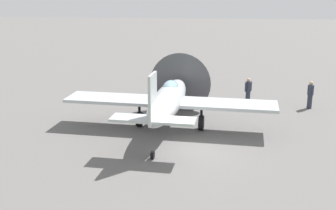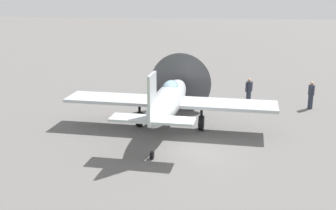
# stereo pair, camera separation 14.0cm
# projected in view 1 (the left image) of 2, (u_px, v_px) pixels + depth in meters

# --- Properties ---
(ground_plane) EXTENTS (160.00, 160.00, 0.00)m
(ground_plane) POSITION_uv_depth(u_px,v_px,m) (183.00, 153.00, 19.55)
(ground_plane) COLOR #605E5B
(airplane_lead) EXTENTS (11.27, 8.91, 4.01)m
(airplane_lead) POSITION_uv_depth(u_px,v_px,m) (169.00, 100.00, 22.16)
(airplane_lead) COLOR #B2B7BC
(airplane_lead) RESTS_ON ground
(ground_crew_chief) EXTENTS (0.38, 0.59, 1.73)m
(ground_crew_chief) POSITION_uv_depth(u_px,v_px,m) (310.00, 94.00, 26.37)
(ground_crew_chief) COLOR #2D3342
(ground_crew_chief) RESTS_ON ground
(ground_crew_mechanic) EXTENTS (0.48, 0.48, 1.73)m
(ground_crew_mechanic) POSITION_uv_depth(u_px,v_px,m) (248.00, 91.00, 27.24)
(ground_crew_mechanic) COLOR #2D3342
(ground_crew_mechanic) RESTS_ON ground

